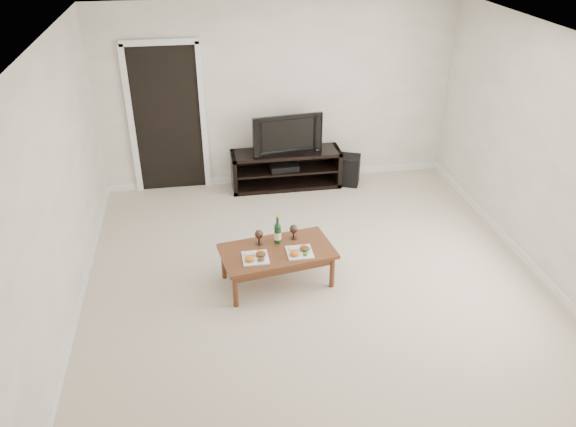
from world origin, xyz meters
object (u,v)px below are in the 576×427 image
Objects in this scene: media_console at (286,169)px; coffee_table at (277,266)px; subwoofer at (349,170)px; television at (286,133)px.

coffee_table is (-0.48, -2.33, -0.07)m from media_console.
coffee_table is (-1.40, -2.26, -0.01)m from subwoofer.
coffee_table is (-0.48, -2.33, -0.63)m from television.
television is 2.46m from coffee_table.
television reaches higher than media_console.
subwoofer is (0.93, -0.07, -0.62)m from television.
television is 1.12m from subwoofer.
subwoofer is at bearing 58.10° from coffee_table.
television is 2.27× the size of subwoofer.
television reaches higher than coffee_table.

